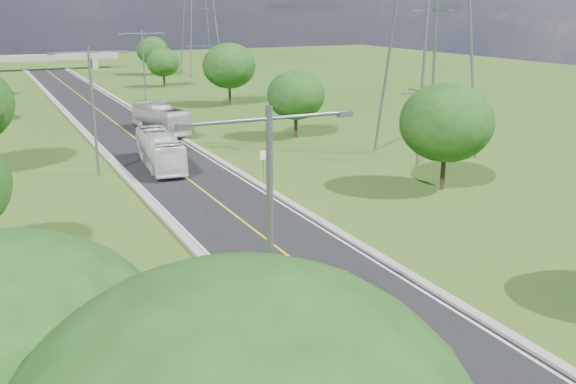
# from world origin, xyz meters

# --- Properties ---
(ground) EXTENTS (260.00, 260.00, 0.00)m
(ground) POSITION_xyz_m (0.00, 60.00, 0.00)
(ground) COLOR #2B5016
(ground) RESTS_ON ground
(road) EXTENTS (8.00, 150.00, 0.06)m
(road) POSITION_xyz_m (0.00, 66.00, 0.03)
(road) COLOR black
(road) RESTS_ON ground
(curb_left) EXTENTS (0.50, 150.00, 0.22)m
(curb_left) POSITION_xyz_m (-4.25, 66.00, 0.11)
(curb_left) COLOR gray
(curb_left) RESTS_ON ground
(curb_right) EXTENTS (0.50, 150.00, 0.22)m
(curb_right) POSITION_xyz_m (4.25, 66.00, 0.11)
(curb_right) COLOR gray
(curb_right) RESTS_ON ground
(speed_limit_sign) EXTENTS (0.55, 0.09, 2.40)m
(speed_limit_sign) POSITION_xyz_m (5.20, 37.98, 1.60)
(speed_limit_sign) COLOR slate
(speed_limit_sign) RESTS_ON ground
(overpass) EXTENTS (30.00, 3.00, 3.20)m
(overpass) POSITION_xyz_m (0.00, 140.00, 2.41)
(overpass) COLOR gray
(overpass) RESTS_ON ground
(streetlight_near_left) EXTENTS (5.90, 0.25, 10.00)m
(streetlight_near_left) POSITION_xyz_m (-6.00, 12.00, 5.94)
(streetlight_near_left) COLOR slate
(streetlight_near_left) RESTS_ON ground
(streetlight_mid_left) EXTENTS (5.90, 0.25, 10.00)m
(streetlight_mid_left) POSITION_xyz_m (-6.00, 45.00, 5.94)
(streetlight_mid_left) COLOR slate
(streetlight_mid_left) RESTS_ON ground
(streetlight_far_right) EXTENTS (5.90, 0.25, 10.00)m
(streetlight_far_right) POSITION_xyz_m (6.00, 78.00, 5.94)
(streetlight_far_right) COLOR slate
(streetlight_far_right) RESTS_ON ground
(power_tower_far) EXTENTS (9.00, 6.40, 28.00)m
(power_tower_far) POSITION_xyz_m (26.00, 115.00, 14.01)
(power_tower_far) COLOR slate
(power_tower_far) RESTS_ON ground
(tree_la) EXTENTS (7.14, 7.14, 8.30)m
(tree_la) POSITION_xyz_m (-14.00, 8.00, 5.27)
(tree_la) COLOR black
(tree_la) RESTS_ON ground
(tree_rb) EXTENTS (6.72, 6.72, 7.82)m
(tree_rb) POSITION_xyz_m (16.00, 30.00, 4.95)
(tree_rb) COLOR black
(tree_rb) RESTS_ON ground
(tree_rc) EXTENTS (5.88, 5.88, 6.84)m
(tree_rc) POSITION_xyz_m (15.00, 52.00, 4.33)
(tree_rc) COLOR black
(tree_rc) RESTS_ON ground
(tree_rd) EXTENTS (7.14, 7.14, 8.30)m
(tree_rd) POSITION_xyz_m (17.00, 76.00, 5.27)
(tree_rd) COLOR black
(tree_rd) RESTS_ON ground
(tree_re) EXTENTS (5.46, 5.46, 6.35)m
(tree_re) POSITION_xyz_m (14.50, 100.00, 4.02)
(tree_re) COLOR black
(tree_re) RESTS_ON ground
(tree_rf) EXTENTS (6.30, 6.30, 7.33)m
(tree_rf) POSITION_xyz_m (18.00, 120.00, 4.64)
(tree_rf) COLOR black
(tree_rf) RESTS_ON ground
(bus_outbound) EXTENTS (3.71, 10.76, 2.94)m
(bus_outbound) POSITION_xyz_m (3.20, 60.36, 1.53)
(bus_outbound) COLOR silver
(bus_outbound) RESTS_ON road
(bus_inbound) EXTENTS (3.28, 10.51, 2.88)m
(bus_inbound) POSITION_xyz_m (-0.87, 45.49, 1.50)
(bus_inbound) COLOR white
(bus_inbound) RESTS_ON road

